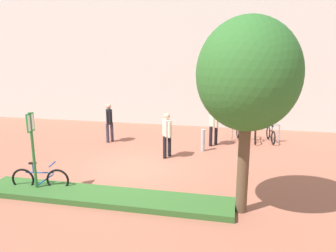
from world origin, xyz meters
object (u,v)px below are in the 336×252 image
at_px(parking_sign_post, 32,141).
at_px(bike_rack_cluster, 255,134).
at_px(bollard_steel, 203,140).
at_px(person_suited_dark, 109,120).
at_px(tree_sidewalk, 248,75).
at_px(bike_at_sign, 40,179).
at_px(person_casual_tan, 214,123).
at_px(person_shirt_white, 167,132).

xyz_separation_m(parking_sign_post, bike_rack_cluster, (6.35, 6.95, -1.18)).
bearing_deg(bollard_steel, person_suited_dark, 173.38).
height_order(bike_rack_cluster, person_suited_dark, person_suited_dark).
height_order(parking_sign_post, person_suited_dark, parking_sign_post).
xyz_separation_m(tree_sidewalk, parking_sign_post, (-5.69, -0.12, -1.87)).
relative_size(tree_sidewalk, bike_at_sign, 2.85).
bearing_deg(bike_at_sign, person_casual_tan, 51.92).
bearing_deg(person_shirt_white, person_suited_dark, 151.94).
relative_size(parking_sign_post, bike_rack_cluster, 1.11).
bearing_deg(bike_rack_cluster, parking_sign_post, -132.42).
distance_m(parking_sign_post, bike_rack_cluster, 9.48).
height_order(person_casual_tan, person_shirt_white, same).
xyz_separation_m(bollard_steel, person_suited_dark, (-4.22, 0.49, 0.53)).
relative_size(bike_at_sign, bike_rack_cluster, 0.79).
height_order(tree_sidewalk, bike_at_sign, tree_sidewalk).
bearing_deg(person_suited_dark, bike_rack_cluster, 12.93).
xyz_separation_m(bike_at_sign, person_casual_tan, (4.52, 5.77, 0.63)).
bearing_deg(person_shirt_white, bike_at_sign, -128.00).
relative_size(person_suited_dark, person_shirt_white, 1.00).
bearing_deg(person_suited_dark, bike_at_sign, -89.40).
distance_m(tree_sidewalk, parking_sign_post, 5.99).
distance_m(tree_sidewalk, person_shirt_white, 5.26).
bearing_deg(person_shirt_white, person_casual_tan, 51.78).
bearing_deg(person_suited_dark, person_casual_tan, 5.49).
height_order(person_suited_dark, person_casual_tan, same).
bearing_deg(person_casual_tan, bike_rack_cluster, 29.67).
height_order(parking_sign_post, bike_at_sign, parking_sign_post).
xyz_separation_m(bike_at_sign, bollard_steel, (4.17, 4.84, 0.10)).
bearing_deg(person_suited_dark, person_shirt_white, -28.06).
xyz_separation_m(bike_rack_cluster, person_shirt_white, (-3.39, -3.05, 0.63)).
xyz_separation_m(bollard_steel, person_shirt_white, (-1.24, -1.10, 0.53)).
xyz_separation_m(person_suited_dark, person_casual_tan, (4.57, 0.44, 0.00)).
height_order(parking_sign_post, bollard_steel, parking_sign_post).
bearing_deg(person_casual_tan, person_suited_dark, -174.51).
bearing_deg(bike_rack_cluster, bike_at_sign, -132.92).
distance_m(bollard_steel, person_shirt_white, 1.74).
distance_m(tree_sidewalk, person_casual_tan, 6.39).
relative_size(tree_sidewalk, bollard_steel, 5.27).
bearing_deg(parking_sign_post, bike_rack_cluster, 47.58).
distance_m(parking_sign_post, person_shirt_white, 4.92).
bearing_deg(tree_sidewalk, person_shirt_white, 125.92).
xyz_separation_m(parking_sign_post, person_casual_tan, (4.55, 5.92, -0.55)).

